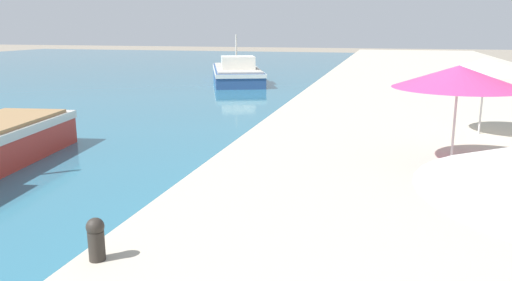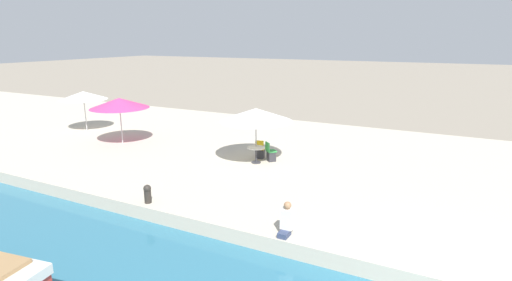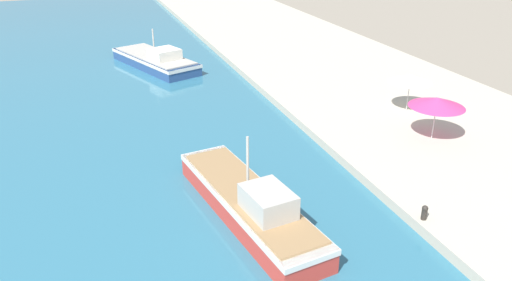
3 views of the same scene
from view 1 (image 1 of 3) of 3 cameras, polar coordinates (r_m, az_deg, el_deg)
The scene contains 5 objects.
quay_promenade at distance 33.96m, azimuth 20.97°, elevation 5.90°, with size 16.00×90.00×0.53m.
fishing_boat_mid at distance 36.03m, azimuth -2.24°, elevation 7.78°, with size 6.47×10.37×3.31m.
cafe_umbrella_white at distance 12.88m, azimuth 22.13°, elevation 6.76°, with size 3.09×3.09×2.46m.
cafe_umbrella_striped at distance 17.29m, azimuth 24.75°, elevation 7.73°, with size 2.80×2.80×2.40m.
mooring_bollard at distance 7.75m, azimuth -17.82°, elevation -10.54°, with size 0.26×0.26×0.65m.
Camera 1 is at (4.34, 3.44, 3.87)m, focal length 35.00 mm.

